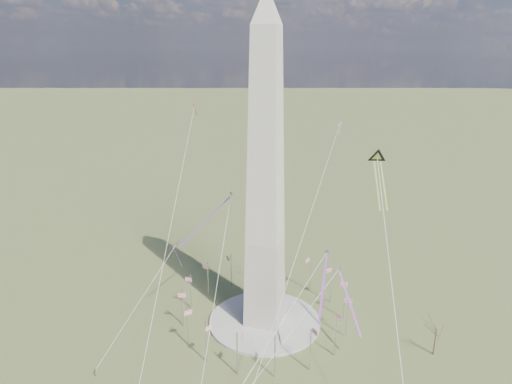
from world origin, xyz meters
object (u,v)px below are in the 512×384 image
(tree_near, at_px, (437,327))
(kite_delta_black, at_px, (378,161))
(washington_monument, at_px, (266,180))
(person_west, at_px, (95,372))

(tree_near, bearing_deg, kite_delta_black, 155.87)
(washington_monument, distance_m, kite_delta_black, 32.59)
(person_west, xyz_separation_m, kite_delta_black, (67.50, 46.42, 53.21))
(washington_monument, relative_size, kite_delta_black, 5.90)
(washington_monument, xyz_separation_m, kite_delta_black, (30.90, 8.30, 6.21))
(washington_monument, relative_size, person_west, 52.08)
(tree_near, bearing_deg, washington_monument, 179.04)
(tree_near, xyz_separation_m, person_west, (-87.93, -37.26, -8.22))
(tree_near, height_order, kite_delta_black, kite_delta_black)
(tree_near, distance_m, kite_delta_black, 50.25)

